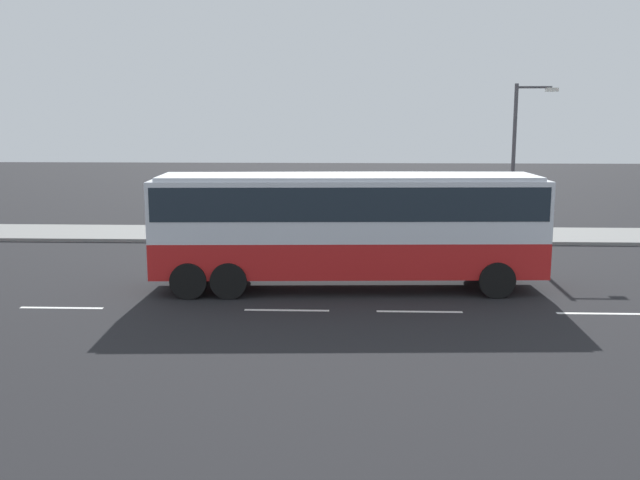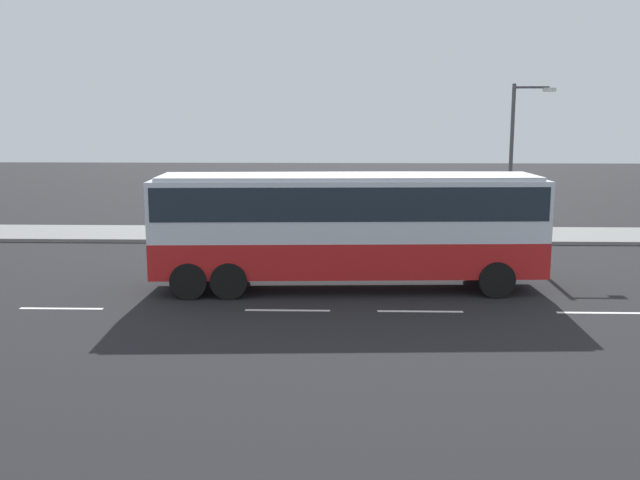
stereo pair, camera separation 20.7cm
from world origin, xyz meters
TOP-DOWN VIEW (x-y plane):
  - ground_plane at (0.00, 0.00)m, footprint 120.00×120.00m
  - sidewalk_curb at (0.00, 9.59)m, footprint 80.00×4.00m
  - lane_centreline at (0.13, -2.98)m, footprint 40.73×0.16m
  - coach_bus at (1.05, -0.38)m, footprint 12.16×3.21m
  - pedestrian_near_curb at (8.10, 8.35)m, footprint 0.32×0.32m
  - pedestrian_at_crossing at (-0.11, 8.12)m, footprint 0.32×0.32m
  - street_lamp at (8.14, 7.81)m, footprint 1.77×0.24m

SIDE VIEW (x-z plane):
  - ground_plane at x=0.00m, z-range 0.00..0.00m
  - lane_centreline at x=0.13m, z-range 0.00..0.01m
  - sidewalk_curb at x=0.00m, z-range 0.00..0.15m
  - pedestrian_near_curb at x=8.10m, z-range 0.26..1.84m
  - pedestrian_at_crossing at x=-0.11m, z-range 0.28..1.99m
  - coach_bus at x=1.05m, z-range 0.43..4.05m
  - street_lamp at x=8.14m, z-range 0.66..7.23m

